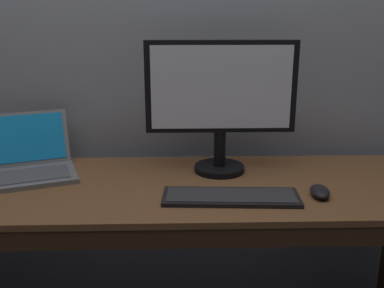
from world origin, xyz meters
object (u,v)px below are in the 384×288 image
Objects in this scene: external_monitor at (221,102)px; computer_mouse at (320,192)px; laptop_space_gray at (30,165)px; wired_keyboard at (231,197)px.

external_monitor is 5.11× the size of computer_mouse.
laptop_space_gray is 0.73m from wired_keyboard.
laptop_space_gray reaches higher than wired_keyboard.
computer_mouse is (0.28, 0.01, 0.01)m from wired_keyboard.
computer_mouse is at bearing -38.24° from external_monitor.
external_monitor is 1.22× the size of wired_keyboard.
laptop_space_gray is 3.76× the size of computer_mouse.
laptop_space_gray is 0.71m from external_monitor.
laptop_space_gray is at bearing -179.16° from external_monitor.
computer_mouse is at bearing -12.89° from laptop_space_gray.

